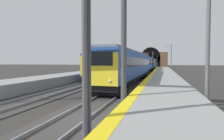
% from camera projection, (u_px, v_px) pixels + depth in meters
% --- Properties ---
extents(ground_plane, '(320.00, 320.00, 0.00)m').
position_uv_depth(ground_plane, '(75.00, 119.00, 8.80)').
color(ground_plane, '#302D2B').
extents(platform_right, '(112.00, 3.64, 1.01)m').
position_uv_depth(platform_right, '(166.00, 115.00, 7.72)').
color(platform_right, gray).
rests_on(platform_right, ground_plane).
extents(platform_right_edge_strip, '(112.00, 0.50, 0.01)m').
position_uv_depth(platform_right_edge_strip, '(129.00, 101.00, 8.11)').
color(platform_right_edge_strip, yellow).
rests_on(platform_right_edge_strip, platform_right).
extents(track_main_line, '(160.00, 3.11, 0.21)m').
position_uv_depth(track_main_line, '(75.00, 118.00, 8.80)').
color(track_main_line, '#383533').
rests_on(track_main_line, ground_plane).
extents(train_main_approaching, '(63.41, 3.21, 4.82)m').
position_uv_depth(train_main_approaching, '(145.00, 64.00, 43.34)').
color(train_main_approaching, '#264C99').
rests_on(train_main_approaching, ground_plane).
extents(train_adjacent_platform, '(39.67, 3.06, 4.85)m').
position_uv_depth(train_adjacent_platform, '(122.00, 64.00, 42.36)').
color(train_adjacent_platform, navy).
rests_on(train_adjacent_platform, ground_plane).
extents(railway_signal_near, '(0.39, 0.38, 5.75)m').
position_uv_depth(railway_signal_near, '(85.00, 40.00, 5.45)').
color(railway_signal_near, '#4C4C54').
rests_on(railway_signal_near, ground_plane).
extents(railway_signal_mid, '(0.39, 0.38, 5.32)m').
position_uv_depth(railway_signal_mid, '(153.00, 60.00, 45.17)').
color(railway_signal_mid, '#38383D').
rests_on(railway_signal_mid, ground_plane).
extents(railway_signal_far, '(0.39, 0.38, 5.38)m').
position_uv_depth(railway_signal_far, '(157.00, 61.00, 81.44)').
color(railway_signal_far, '#38383D').
rests_on(railway_signal_far, ground_plane).
extents(overhead_signal_gantry, '(0.70, 9.29, 7.72)m').
position_uv_depth(overhead_signal_gantry, '(43.00, 4.00, 10.23)').
color(overhead_signal_gantry, '#3F3F47').
rests_on(overhead_signal_gantry, ground_plane).
extents(tunnel_portal, '(3.03, 18.69, 10.98)m').
position_uv_depth(tunnel_portal, '(151.00, 59.00, 107.61)').
color(tunnel_portal, brown).
rests_on(tunnel_portal, ground_plane).
extents(catenary_mast_near, '(0.22, 1.99, 7.91)m').
position_uv_depth(catenary_mast_near, '(208.00, 37.00, 10.28)').
color(catenary_mast_near, '#595B60').
rests_on(catenary_mast_near, ground_plane).
extents(catenary_mast_far, '(0.22, 2.11, 7.70)m').
position_uv_depth(catenary_mast_far, '(171.00, 57.00, 52.69)').
color(catenary_mast_far, '#595B60').
rests_on(catenary_mast_far, ground_plane).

